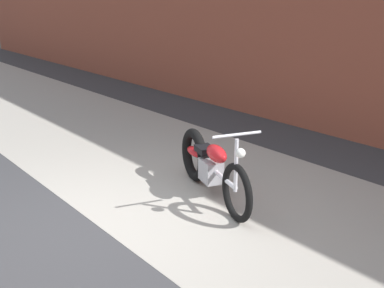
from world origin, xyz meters
TOP-DOWN VIEW (x-y plane):
  - ground_plane at (0.00, 0.00)m, footprint 80.00×80.00m
  - sidewalk_slab at (0.00, 1.75)m, footprint 36.00×3.50m
  - motorcycle_red at (0.08, 1.54)m, footprint 1.94×0.85m

SIDE VIEW (x-z plane):
  - ground_plane at x=0.00m, z-range 0.00..0.00m
  - sidewalk_slab at x=0.00m, z-range 0.00..0.01m
  - motorcycle_red at x=0.08m, z-range -0.12..0.91m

